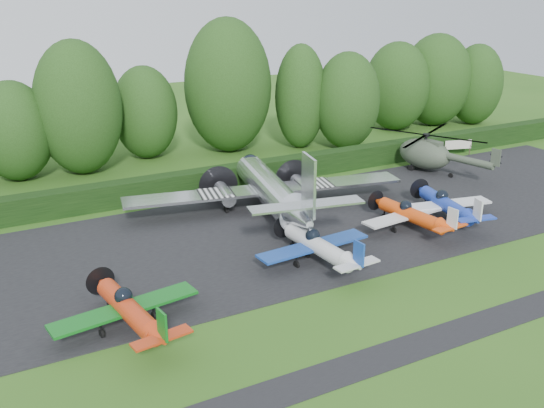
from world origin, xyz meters
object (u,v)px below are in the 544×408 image
transport_plane (272,190)px  light_plane_orange (411,215)px  light_plane_red (129,309)px  light_plane_blue (446,205)px  light_plane_white (318,246)px  sign_board (458,145)px  helicopter (425,151)px

transport_plane → light_plane_orange: (7.49, -7.50, -0.81)m
light_plane_red → light_plane_blue: same height
light_plane_blue → light_plane_white: bearing=178.0°
light_plane_blue → sign_board: 19.11m
transport_plane → light_plane_blue: transport_plane is taller
light_plane_blue → light_plane_red: bearing=178.4°
light_plane_orange → light_plane_blue: (3.60, 0.32, 0.06)m
light_plane_red → light_plane_orange: bearing=18.5°
light_plane_red → helicopter: helicopter is taller
light_plane_red → light_plane_white: light_plane_white is taller
helicopter → sign_board: bearing=35.0°
light_plane_orange → sign_board: light_plane_orange is taller
light_plane_red → light_plane_orange: size_ratio=1.05×
light_plane_red → helicopter: bearing=32.8°
light_plane_red → sign_board: 42.98m
transport_plane → light_plane_orange: transport_plane is taller
transport_plane → light_plane_white: bearing=-110.2°
transport_plane → light_plane_red: 18.33m
light_plane_blue → sign_board: light_plane_blue is taller
light_plane_orange → light_plane_blue: bearing=11.0°
light_plane_orange → sign_board: size_ratio=2.66×
light_plane_blue → transport_plane: bearing=136.0°
sign_board → light_plane_orange: bearing=-158.2°
light_plane_orange → sign_board: bearing=43.4°
light_plane_blue → sign_board: size_ratio=2.80×
light_plane_white → light_plane_blue: bearing=13.7°
transport_plane → light_plane_blue: (11.09, -7.18, -0.74)m
light_plane_red → light_plane_orange: (21.83, 3.90, -0.06)m
light_plane_red → sign_board: (39.32, 17.35, -0.14)m
transport_plane → helicopter: bearing=-0.3°
light_plane_red → helicopter: size_ratio=0.63×
light_plane_white → transport_plane: bearing=85.3°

